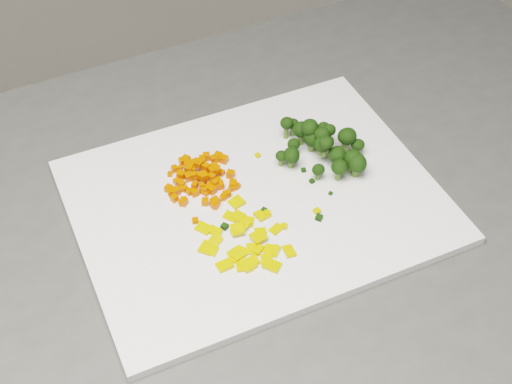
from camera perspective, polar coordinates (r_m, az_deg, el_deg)
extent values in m
cube|color=#4B4B48|center=(1.24, 2.60, -14.42)|extent=(1.15, 0.93, 0.90)
cube|color=white|center=(0.85, 0.00, -0.73)|extent=(0.49, 0.42, 0.01)
cube|color=#E24602|center=(0.85, -3.66, 0.42)|extent=(0.01, 0.01, 0.01)
cube|color=#E24602|center=(0.88, -3.31, 2.12)|extent=(0.01, 0.01, 0.01)
cube|color=#E24602|center=(0.89, -3.05, 2.87)|extent=(0.01, 0.01, 0.01)
cube|color=#E24602|center=(0.85, -3.31, 0.74)|extent=(0.01, 0.01, 0.01)
cube|color=#E24602|center=(0.83, -3.29, -1.07)|extent=(0.01, 0.01, 0.01)
cube|color=#E24602|center=(0.85, -1.82, 0.34)|extent=(0.01, 0.01, 0.01)
cube|color=#E24602|center=(0.83, -3.36, -0.98)|extent=(0.01, 0.01, 0.01)
cube|color=#E24602|center=(0.86, -4.55, 1.37)|extent=(0.01, 0.01, 0.01)
cube|color=#E24602|center=(0.85, -4.94, -0.04)|extent=(0.01, 0.01, 0.01)
cube|color=#E24602|center=(0.87, -2.04, 1.43)|extent=(0.01, 0.01, 0.01)
cube|color=#E24602|center=(0.85, -4.93, 0.56)|extent=(0.01, 0.01, 0.01)
cube|color=#E24602|center=(0.85, -4.35, 0.52)|extent=(0.01, 0.01, 0.01)
cube|color=#E24602|center=(0.85, -5.68, 0.27)|extent=(0.01, 0.01, 0.01)
cube|color=#E24602|center=(0.84, -5.76, -0.67)|extent=(0.01, 0.01, 0.01)
cube|color=#E24602|center=(0.84, -3.28, -0.77)|extent=(0.01, 0.01, 0.01)
cube|color=#E24602|center=(0.85, -1.86, 0.59)|extent=(0.01, 0.01, 0.01)
cube|color=#E24602|center=(0.85, -3.54, 0.18)|extent=(0.01, 0.01, 0.01)
cube|color=#E24602|center=(0.87, -3.94, 1.48)|extent=(0.01, 0.01, 0.01)
cube|color=#E24602|center=(0.88, -3.68, 1.98)|extent=(0.01, 0.01, 0.01)
cube|color=#E24602|center=(0.89, -5.90, 2.47)|extent=(0.01, 0.01, 0.01)
cube|color=#E24602|center=(0.85, -4.33, 1.28)|extent=(0.01, 0.01, 0.01)
cube|color=#E24602|center=(0.87, -5.40, 1.22)|extent=(0.01, 0.01, 0.01)
cube|color=#E24602|center=(0.85, -1.97, 0.31)|extent=(0.01, 0.01, 0.01)
cube|color=#E24602|center=(0.85, -6.82, -0.01)|extent=(0.01, 0.01, 0.01)
cube|color=#E24602|center=(0.89, -3.41, 2.64)|extent=(0.01, 0.01, 0.01)
cube|color=#E24602|center=(0.84, -5.97, -0.87)|extent=(0.01, 0.01, 0.01)
cube|color=#E24602|center=(0.86, -4.33, 1.40)|extent=(0.01, 0.01, 0.01)
cube|color=#E24602|center=(0.86, -3.32, 0.77)|extent=(0.01, 0.01, 0.01)
cube|color=#E24602|center=(0.89, -5.63, 2.59)|extent=(0.01, 0.01, 0.01)
cube|color=#E24602|center=(0.87, -1.95, 1.46)|extent=(0.01, 0.01, 0.01)
cube|color=#E24602|center=(0.88, -4.80, 2.30)|extent=(0.01, 0.01, 0.01)
cube|color=#E24602|center=(0.84, -6.54, -0.51)|extent=(0.01, 0.01, 0.01)
cube|color=#E24602|center=(0.88, -4.11, 1.94)|extent=(0.01, 0.01, 0.01)
cube|color=#E24602|center=(0.84, -2.52, -0.28)|extent=(0.01, 0.01, 0.01)
cube|color=#E24602|center=(0.84, -2.69, -0.47)|extent=(0.01, 0.01, 0.01)
cube|color=#E24602|center=(0.84, -4.08, -0.79)|extent=(0.01, 0.01, 0.01)
cube|color=#E24602|center=(0.85, -2.89, 0.55)|extent=(0.01, 0.01, 0.01)
cube|color=#E24602|center=(0.87, -3.93, 1.22)|extent=(0.01, 0.01, 0.01)
cube|color=#E24602|center=(0.86, -3.26, 1.72)|extent=(0.01, 0.01, 0.01)
cube|color=#E24602|center=(0.84, -2.34, -0.16)|extent=(0.01, 0.01, 0.01)
cube|color=#E24602|center=(0.86, -5.95, 0.25)|extent=(0.01, 0.01, 0.01)
cube|color=#E24602|center=(0.87, -4.58, 2.24)|extent=(0.01, 0.01, 0.01)
cube|color=#E24602|center=(0.86, -6.35, 0.83)|extent=(0.01, 0.01, 0.01)
cube|color=#E24602|center=(0.86, -1.81, 0.67)|extent=(0.01, 0.01, 0.01)
cube|color=#E24602|center=(0.85, -4.03, -0.11)|extent=(0.01, 0.01, 0.01)
cube|color=#E24602|center=(0.87, -4.83, 1.19)|extent=(0.01, 0.01, 0.01)
cube|color=#E24602|center=(0.88, -6.54, 1.85)|extent=(0.01, 0.01, 0.01)
cube|color=#E24602|center=(0.84, -5.83, -0.79)|extent=(0.01, 0.01, 0.01)
cube|color=#E24602|center=(0.87, -4.31, 1.30)|extent=(0.01, 0.01, 0.01)
cube|color=#E24602|center=(0.89, -4.55, 2.41)|extent=(0.01, 0.01, 0.01)
cube|color=#E24602|center=(0.85, -1.52, 0.49)|extent=(0.01, 0.01, 0.01)
cube|color=#E24602|center=(0.88, -5.40, 1.85)|extent=(0.01, 0.01, 0.01)
cube|color=#E24602|center=(0.89, -4.32, 2.63)|extent=(0.01, 0.01, 0.01)
cube|color=#E24602|center=(0.86, -3.16, 1.85)|extent=(0.01, 0.01, 0.01)
cube|color=#E24602|center=(0.87, -6.91, 1.44)|extent=(0.01, 0.01, 0.01)
cube|color=#E24602|center=(0.85, -3.43, 0.44)|extent=(0.01, 0.01, 0.01)
cube|color=#E24602|center=(0.86, -4.86, 0.58)|extent=(0.01, 0.01, 0.01)
cube|color=#E24602|center=(0.87, -2.77, 1.56)|extent=(0.01, 0.01, 0.01)
cube|color=#E24602|center=(0.88, -5.22, 2.23)|extent=(0.01, 0.01, 0.01)
cube|color=#E24602|center=(0.85, -5.36, 0.00)|extent=(0.01, 0.01, 0.01)
cube|color=#E24602|center=(0.86, -5.07, 1.33)|extent=(0.01, 0.01, 0.01)
cube|color=#E24602|center=(0.86, -3.57, 1.21)|extent=(0.01, 0.01, 0.01)
cube|color=#E24602|center=(0.87, -4.00, 2.03)|extent=(0.01, 0.01, 0.01)
cube|color=#E24602|center=(0.85, -4.20, 1.25)|extent=(0.01, 0.01, 0.01)
cube|color=#E24602|center=(0.87, -3.71, 1.74)|extent=(0.01, 0.01, 0.01)
cube|color=#E24602|center=(0.89, -3.04, 2.70)|extent=(0.01, 0.01, 0.01)
cube|color=#E24602|center=(0.89, -4.79, 2.50)|extent=(0.01, 0.01, 0.01)
cube|color=#E24602|center=(0.86, -5.97, 0.63)|extent=(0.01, 0.01, 0.01)
cube|color=#E24602|center=(0.88, -5.48, 2.20)|extent=(0.01, 0.01, 0.01)
cube|color=#E24602|center=(0.86, -3.51, 1.73)|extent=(0.01, 0.01, 0.01)
cube|color=#E24602|center=(0.89, -4.00, 2.85)|extent=(0.01, 0.01, 0.01)
cube|color=#E24602|center=(0.87, -4.42, 2.37)|extent=(0.01, 0.01, 0.01)
cube|color=#E24602|center=(0.88, -6.06, 1.92)|extent=(0.01, 0.01, 0.01)
cube|color=#E24602|center=(0.87, -4.76, 1.29)|extent=(0.01, 0.01, 0.01)
cube|color=#E24602|center=(0.87, -6.04, 1.36)|extent=(0.01, 0.01, 0.01)
cube|color=#E24602|center=(0.86, -6.99, 0.27)|extent=(0.01, 0.01, 0.01)
cube|color=#E24602|center=(0.85, -6.46, 0.05)|extent=(0.01, 0.01, 0.01)
cube|color=#E24602|center=(0.89, -2.57, 2.62)|extent=(0.01, 0.01, 0.01)
cube|color=#E24602|center=(0.88, -5.04, 1.78)|extent=(0.01, 0.01, 0.01)
cube|color=#E24602|center=(0.85, -4.17, 0.21)|extent=(0.01, 0.01, 0.01)
cube|color=#DCB00B|center=(0.78, 1.30, -5.88)|extent=(0.02, 0.02, 0.01)
cube|color=#DCB00B|center=(0.80, -3.20, -3.52)|extent=(0.02, 0.02, 0.01)
cube|color=#DCB00B|center=(0.78, -0.72, -5.88)|extent=(0.02, 0.02, 0.01)
cube|color=#DCB00B|center=(0.82, -1.46, -1.97)|extent=(0.02, 0.02, 0.01)
cube|color=#DCB00B|center=(0.82, -0.73, -2.37)|extent=(0.02, 0.02, 0.01)
cube|color=#DCB00B|center=(0.82, 0.46, -1.86)|extent=(0.02, 0.02, 0.01)
cube|color=#DCB00B|center=(0.80, -3.30, -3.92)|extent=(0.02, 0.02, 0.01)
cube|color=#DCB00B|center=(0.79, 1.38, -4.74)|extent=(0.02, 0.02, 0.01)
cube|color=#DCB00B|center=(0.79, -1.56, -5.00)|extent=(0.02, 0.02, 0.01)
cube|color=#DCB00B|center=(0.81, 1.62, -2.98)|extent=(0.02, 0.02, 0.00)
cube|color=#DCB00B|center=(0.78, 0.84, -5.41)|extent=(0.01, 0.02, 0.01)
cube|color=#DCB00B|center=(0.80, 0.20, -3.59)|extent=(0.02, 0.02, 0.01)
cube|color=#DCB00B|center=(0.78, -2.52, -5.88)|extent=(0.02, 0.02, 0.01)
cube|color=#DCB00B|center=(0.79, 1.25, -4.65)|extent=(0.02, 0.02, 0.01)
cube|color=#DCB00B|center=(0.78, -0.65, -5.88)|extent=(0.02, 0.02, 0.01)
cube|color=#DCB00B|center=(0.81, -3.37, -3.11)|extent=(0.02, 0.02, 0.01)
cube|color=#DCB00B|center=(0.81, 0.35, -3.16)|extent=(0.01, 0.01, 0.01)
cube|color=#DCB00B|center=(0.79, -3.65, -4.68)|extent=(0.02, 0.02, 0.00)
cube|color=#DCB00B|center=(0.80, -1.50, -2.99)|extent=(0.02, 0.02, 0.01)
cube|color=#DCB00B|center=(0.78, -0.21, -5.53)|extent=(0.01, 0.02, 0.01)
cube|color=#DCB00B|center=(0.78, -1.79, -5.25)|extent=(0.01, 0.02, 0.00)
cube|color=#DCB00B|center=(0.78, -1.02, -5.98)|extent=(0.02, 0.01, 0.00)
cube|color=#DCB00B|center=(0.79, 0.10, -4.63)|extent=(0.02, 0.02, 0.01)
cube|color=#DCB00B|center=(0.79, -3.97, -4.45)|extent=(0.02, 0.02, 0.01)
cube|color=#DCB00B|center=(0.79, 2.66, -4.74)|extent=(0.01, 0.02, 0.01)
cube|color=#DCB00B|center=(0.82, -2.01, -1.98)|extent=(0.02, 0.02, 0.00)
cube|color=#DCB00B|center=(0.79, -0.36, -4.60)|extent=(0.01, 0.02, 0.01)
cube|color=#DCB00B|center=(0.80, -1.54, -2.97)|extent=(0.02, 0.02, 0.01)
cube|color=#DCB00B|center=(0.81, -4.21, -2.91)|extent=(0.02, 0.02, 0.00)
cube|color=#DCB00B|center=(0.81, -0.94, -2.61)|extent=(0.02, 0.02, 0.00)
cube|color=#DCB00B|center=(0.79, -1.22, -4.87)|extent=(0.02, 0.02, 0.00)
cube|color=#DCB00B|center=(0.84, -1.56, -0.83)|extent=(0.02, 0.02, 0.01)
cube|color=#DCB00B|center=(0.82, 0.93, -1.73)|extent=(0.01, 0.01, 0.01)
cube|color=#E24602|center=(0.82, -4.89, -2.29)|extent=(0.01, 0.01, 0.00)
cube|color=#DCB00B|center=(0.89, 0.14, 2.95)|extent=(0.01, 0.01, 0.00)
cube|color=#E24602|center=(0.80, -3.21, -3.76)|extent=(0.01, 0.01, 0.00)
cube|color=black|center=(0.86, 4.50, 0.88)|extent=(0.01, 0.01, 0.00)
cube|color=black|center=(0.85, 5.98, -0.11)|extent=(0.01, 0.01, 0.00)
cube|color=black|center=(0.82, 5.06, -2.05)|extent=(0.01, 0.01, 0.01)
cube|color=#DCB00B|center=(0.81, 2.25, -2.76)|extent=(0.01, 0.01, 0.01)
cube|color=#E24602|center=(0.85, -5.02, 0.24)|extent=(0.01, 0.01, 0.00)
cube|color=#E24602|center=(0.86, -3.06, 1.04)|extent=(0.01, 0.01, 0.00)
cube|color=black|center=(0.83, 0.64, -1.45)|extent=(0.01, 0.01, 0.00)
cube|color=black|center=(0.88, 3.82, 1.76)|extent=(0.01, 0.01, 0.00)
cube|color=#DCB00B|center=(0.83, 4.90, -1.54)|extent=(0.01, 0.01, 0.01)
cube|color=black|center=(0.81, -2.53, -2.77)|extent=(0.01, 0.01, 0.01)
cube|color=#E24602|center=(0.89, 2.63, 2.65)|extent=(0.01, 0.01, 0.00)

